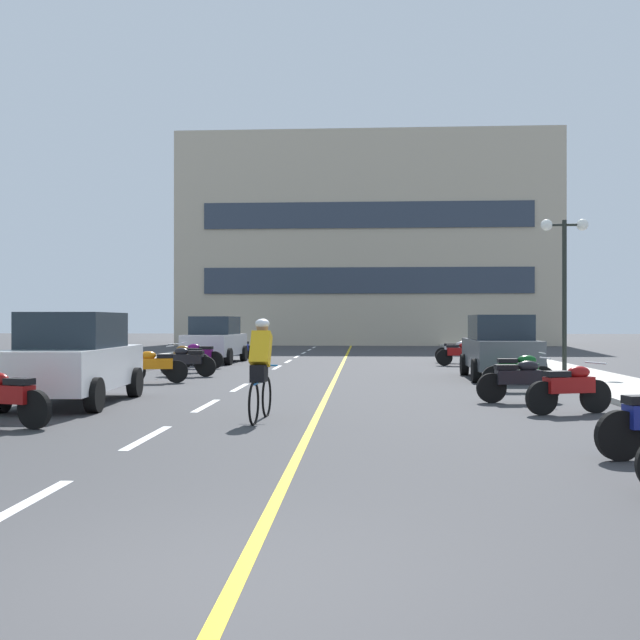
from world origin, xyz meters
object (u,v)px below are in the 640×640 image
Objects in this scene: motorcycle_12 at (237,349)px; cyclist_rider at (261,367)px; motorcycle_8 at (187,357)px; motorcycle_10 at (460,353)px; motorcycle_11 at (457,351)px; parked_car_far at (215,340)px; parked_car_near at (74,358)px; motorcycle_9 at (199,355)px; motorcycle_5 at (519,371)px; street_lamp_mid at (564,258)px; motorcycle_6 at (155,365)px; motorcycle_7 at (188,361)px; motorcycle_2 at (6,397)px; motorcycle_3 at (570,387)px; motorcycle_4 at (519,379)px; parked_car_mid at (500,347)px.

motorcycle_12 is 19.65m from cyclist_rider.
motorcycle_8 and motorcycle_10 have the same top height.
motorcycle_11 is at bearing -13.27° from motorcycle_12.
motorcycle_8 and motorcycle_11 have the same top height.
motorcycle_10 is at bearing -8.34° from parked_car_far.
motorcycle_9 is at bearing 89.68° from parked_car_near.
cyclist_rider is at bearing -107.29° from motorcycle_11.
motorcycle_12 is at bearing 122.82° from motorcycle_5.
street_lamp_mid reaches higher than parked_car_far.
motorcycle_6 is (-11.74, -4.12, -3.12)m from street_lamp_mid.
parked_car_near is 7.43m from motorcycle_7.
motorcycle_2 and motorcycle_3 have the same top height.
motorcycle_5 is 16.55m from motorcycle_12.
motorcycle_2 is 1.00× the size of motorcycle_11.
motorcycle_6 and motorcycle_9 have the same top height.
street_lamp_mid is at bearing -56.74° from motorcycle_10.
motorcycle_12 is (0.33, 5.96, 0.00)m from motorcycle_9.
motorcycle_7 is at bearing -139.40° from motorcycle_11.
motorcycle_8 is at bearing 179.20° from street_lamp_mid.
motorcycle_6 and motorcycle_7 have the same top height.
motorcycle_4 is 1.03× the size of motorcycle_12.
motorcycle_10 and motorcycle_12 have the same top height.
motorcycle_12 is (0.20, 20.34, 0.00)m from motorcycle_2.
motorcycle_3 is at bearing -63.65° from motorcycle_12.
parked_car_far reaches higher than motorcycle_5.
street_lamp_mid is 12.82m from motorcycle_6.
motorcycle_5 is at bearing 78.62° from motorcycle_4.
motorcycle_6 is (-9.13, 1.82, 0.00)m from motorcycle_5.
motorcycle_2 is (-11.77, -12.36, -3.12)m from street_lamp_mid.
parked_car_mid is at bearing 83.20° from motorcycle_4.
street_lamp_mid is 11.97m from motorcycle_7.
parked_car_near is 17.11m from motorcycle_12.
motorcycle_6 is 1.01× the size of motorcycle_12.
motorcycle_6 is 12.22m from motorcycle_10.
motorcycle_11 is (9.38, 14.97, -0.44)m from parked_car_near.
parked_car_near is 2.60× the size of motorcycle_2.
motorcycle_7 is 1.94m from motorcycle_8.
cyclist_rider is at bearing -121.06° from parked_car_mid.
motorcycle_9 is 0.96× the size of cyclist_rider.
motorcycle_7 is at bearing -89.13° from motorcycle_12.
motorcycle_6 is (0.30, -9.60, -0.44)m from parked_car_far.
motorcycle_3 and motorcycle_6 have the same top height.
cyclist_rider is (4.10, -16.82, -0.03)m from parked_car_far.
motorcycle_4 is 2.49m from motorcycle_5.
motorcycle_10 is at bearing 88.20° from motorcycle_4.
parked_car_far reaches higher than motorcycle_2.
parked_car_mid is at bearing 86.12° from motorcycle_5.
street_lamp_mid is 4.10m from parked_car_mid.
motorcycle_3 is 15.36m from motorcycle_9.
motorcycle_3 is 0.96× the size of motorcycle_10.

